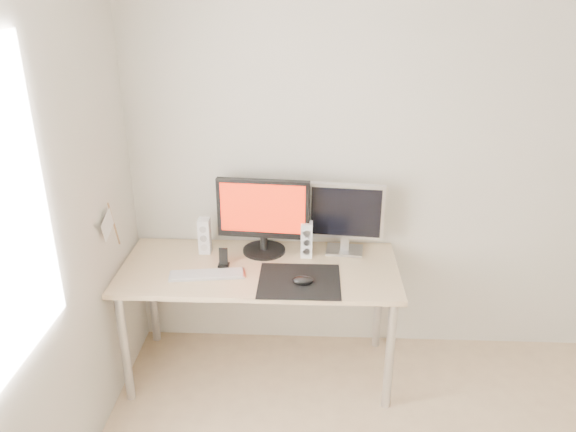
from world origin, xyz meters
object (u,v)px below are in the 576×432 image
object	(u,v)px
second_monitor	(346,215)
speaker_right	(307,239)
mouse	(303,280)
desk	(260,279)
main_monitor	(263,214)
speaker_left	(205,236)
phone_dock	(224,261)
keyboard	(207,274)

from	to	relation	value
second_monitor	speaker_right	xyz separation A→B (m)	(-0.23, -0.07, -0.13)
mouse	desk	distance (m)	0.33
main_monitor	second_monitor	bearing A→B (deg)	3.78
speaker_left	mouse	bearing A→B (deg)	-31.33
phone_dock	mouse	bearing A→B (deg)	-21.80
mouse	keyboard	world-z (taller)	mouse
second_monitor	phone_dock	world-z (taller)	second_monitor
speaker_left	phone_dock	size ratio (longest dim) A/B	1.88
second_monitor	phone_dock	size ratio (longest dim) A/B	3.92
desk	phone_dock	distance (m)	0.23
speaker_left	phone_dock	bearing A→B (deg)	-52.46
phone_dock	keyboard	bearing A→B (deg)	-124.33
main_monitor	speaker_right	xyz separation A→B (m)	(0.26, -0.04, -0.15)
speaker_left	main_monitor	bearing A→B (deg)	1.81
main_monitor	speaker_left	size ratio (longest dim) A/B	2.55
second_monitor	speaker_left	world-z (taller)	second_monitor
keyboard	phone_dock	bearing A→B (deg)	55.67
desk	main_monitor	distance (m)	0.38
desk	second_monitor	world-z (taller)	second_monitor
speaker_left	keyboard	distance (m)	0.32
speaker_left	speaker_right	size ratio (longest dim) A/B	1.00
main_monitor	keyboard	distance (m)	0.49
second_monitor	speaker_right	world-z (taller)	second_monitor
mouse	desk	xyz separation A→B (m)	(-0.26, 0.19, -0.10)
main_monitor	speaker_left	bearing A→B (deg)	-178.19
speaker_left	keyboard	world-z (taller)	speaker_left
desk	speaker_left	world-z (taller)	speaker_left
second_monitor	keyboard	world-z (taller)	second_monitor
desk	main_monitor	size ratio (longest dim) A/B	2.90
second_monitor	phone_dock	xyz separation A→B (m)	(-0.71, -0.22, -0.21)
main_monitor	speaker_right	world-z (taller)	main_monitor
desk	phone_dock	size ratio (longest dim) A/B	13.90
speaker_right	keyboard	xyz separation A→B (m)	(-0.55, -0.27, -0.10)
main_monitor	phone_dock	world-z (taller)	main_monitor
second_monitor	keyboard	distance (m)	0.89
main_monitor	speaker_right	size ratio (longest dim) A/B	2.55
mouse	phone_dock	size ratio (longest dim) A/B	1.00
second_monitor	desk	bearing A→B (deg)	-156.16
mouse	main_monitor	size ratio (longest dim) A/B	0.21
desk	keyboard	world-z (taller)	keyboard
keyboard	main_monitor	bearing A→B (deg)	46.05
keyboard	phone_dock	world-z (taller)	phone_dock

